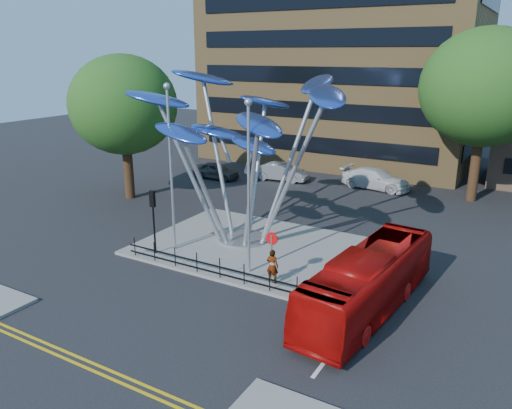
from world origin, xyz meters
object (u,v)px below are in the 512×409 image
Objects in this scene: no_entry_sign_island at (272,249)px; parked_car_right at (376,179)px; tree_right at (485,88)px; pedestrian at (272,266)px; leaf_sculpture at (243,121)px; street_lamp_right at (249,173)px; traffic_light_island at (153,209)px; parked_car_mid at (281,172)px; tree_left at (123,105)px; parked_car_left at (216,171)px; street_lamp_left at (170,154)px; red_bus at (368,282)px.

parked_car_right is at bearing 93.14° from no_entry_sign_island.
tree_right is 21.58m from pedestrian.
street_lamp_right is (2.57, -3.68, -1.78)m from leaf_sculpture.
traffic_light_island is 7.05m from no_entry_sign_island.
parked_car_mid is 0.82× the size of parked_car_right.
tree_left is 3.01× the size of traffic_light_island.
leaf_sculpture is at bearing 54.96° from traffic_light_island.
tree_right is 24.06m from traffic_light_island.
street_lamp_left is at bearing -152.92° from parked_car_left.
traffic_light_island is (-13.00, -19.50, -5.42)m from tree_right.
tree_right reaches higher than parked_car_mid.
street_lamp_left is 7.47m from no_entry_sign_island.
parked_car_right is (3.02, 15.03, -6.08)m from leaf_sculpture.
leaf_sculpture reaches higher than street_lamp_left.
street_lamp_left reaches higher than red_bus.
parked_car_mid is at bearing 108.95° from leaf_sculpture.
tree_right is 21.50m from parked_car_left.
tree_left is 2.29× the size of parked_car_mid.
pedestrian is (16.06, -7.50, -5.83)m from tree_left.
street_lamp_left is (-2.43, -3.18, -1.52)m from leaf_sculpture.
traffic_light_island is 11.67m from red_bus.
parked_car_left is at bearing 74.76° from tree_left.
traffic_light_island is 0.36× the size of red_bus.
parked_car_right is (-1.11, 19.21, -0.17)m from pedestrian.
leaf_sculpture is 7.71m from no_entry_sign_island.
pedestrian is (1.56, -0.50, -4.13)m from street_lamp_right.
street_lamp_right is 2.04× the size of parked_car_left.
red_bus is (8.67, -4.25, -5.54)m from leaf_sculpture.
traffic_light_island is (-5.50, -0.50, -2.48)m from street_lamp_right.
no_entry_sign_island reaches higher than parked_car_mid.
no_entry_sign_island is at bearing -170.41° from parked_car_right.
street_lamp_left is at bearing 171.39° from no_entry_sign_island.
street_lamp_left reaches higher than parked_car_mid.
street_lamp_left is 1.61× the size of parked_car_right.
red_bus is 4.56m from pedestrian.
tree_right is 10.11m from parked_car_right.
pedestrian reaches higher than parked_car_mid.
tree_left is at bearing 165.15° from parked_car_left.
parked_car_right is at bearing 88.63° from street_lamp_right.
pedestrian is at bearing -137.86° from parked_car_left.
leaf_sculpture reaches higher than traffic_light_island.
pedestrian is at bearing -175.52° from red_bus.
no_entry_sign_island is (4.07, -4.16, -5.06)m from leaf_sculpture.
pedestrian is at bearing -161.71° from parked_car_mid.
parked_car_left is 5.54m from parked_car_mid.
street_lamp_left is 1.95× the size of parked_car_mid.
red_bus is 2.35× the size of parked_car_left.
no_entry_sign_island is (1.50, -0.48, -3.28)m from street_lamp_right.
pedestrian is (-4.54, 0.07, -0.36)m from red_bus.
red_bus is 1.74× the size of parked_car_right.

